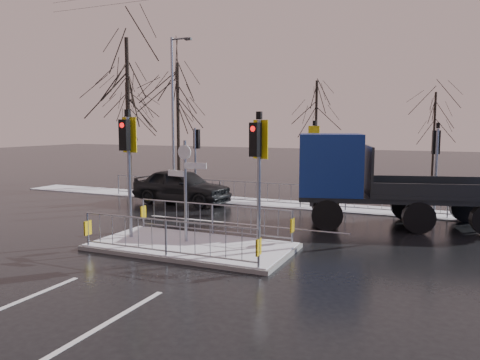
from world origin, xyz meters
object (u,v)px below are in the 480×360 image
at_px(car_far_lane, 182,186).
at_px(flatbed_truck, 358,177).
at_px(traffic_island, 191,236).
at_px(street_lamp_left, 174,109).

relative_size(car_far_lane, flatbed_truck, 0.62).
bearing_deg(traffic_island, flatbed_truck, 54.13).
distance_m(car_far_lane, street_lamp_left, 4.88).
bearing_deg(car_far_lane, flatbed_truck, -95.99).
height_order(car_far_lane, flatbed_truck, flatbed_truck).
distance_m(traffic_island, flatbed_truck, 6.87).
relative_size(traffic_island, street_lamp_left, 0.73).
bearing_deg(car_far_lane, street_lamp_left, 41.30).
bearing_deg(traffic_island, street_lamp_left, 124.07).
relative_size(car_far_lane, street_lamp_left, 0.58).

